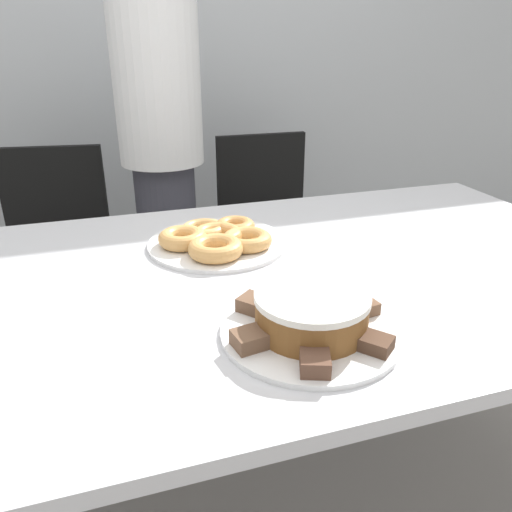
% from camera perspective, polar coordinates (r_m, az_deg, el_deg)
% --- Properties ---
extents(wall_back, '(8.00, 0.05, 2.60)m').
position_cam_1_polar(wall_back, '(2.57, -13.33, 24.17)').
color(wall_back, '#B2B7BC').
rests_on(wall_back, ground_plane).
extents(table, '(1.97, 1.00, 0.77)m').
position_cam_1_polar(table, '(1.14, -2.77, -5.66)').
color(table, silver).
rests_on(table, ground_plane).
extents(person_standing, '(0.31, 0.31, 1.66)m').
position_cam_1_polar(person_standing, '(1.94, -10.72, 12.22)').
color(person_standing, '#383842').
rests_on(person_standing, ground_plane).
extents(office_chair_left, '(0.50, 0.50, 0.88)m').
position_cam_1_polar(office_chair_left, '(2.09, -21.66, -1.82)').
color(office_chair_left, black).
rests_on(office_chair_left, ground_plane).
extents(office_chair_right, '(0.44, 0.44, 0.88)m').
position_cam_1_polar(office_chair_right, '(2.19, 1.70, 1.07)').
color(office_chair_right, black).
rests_on(office_chair_right, ground_plane).
extents(plate_cake, '(0.32, 0.32, 0.01)m').
position_cam_1_polar(plate_cake, '(0.90, 6.24, -8.52)').
color(plate_cake, white).
rests_on(plate_cake, table).
extents(plate_donuts, '(0.35, 0.35, 0.01)m').
position_cam_1_polar(plate_donuts, '(1.27, -4.38, 1.49)').
color(plate_donuts, white).
rests_on(plate_donuts, table).
extents(frosted_cake, '(0.20, 0.20, 0.07)m').
position_cam_1_polar(frosted_cake, '(0.88, 6.35, -6.29)').
color(frosted_cake, brown).
rests_on(frosted_cake, plate_cake).
extents(lamington_0, '(0.07, 0.07, 0.02)m').
position_cam_1_polar(lamington_0, '(0.86, 13.50, -9.69)').
color(lamington_0, '#513828').
rests_on(lamington_0, plate_cake).
extents(lamington_1, '(0.05, 0.05, 0.02)m').
position_cam_1_polar(lamington_1, '(0.96, 12.30, -5.78)').
color(lamington_1, brown).
rests_on(lamington_1, plate_cake).
extents(lamington_2, '(0.06, 0.07, 0.02)m').
position_cam_1_polar(lamington_2, '(1.00, 5.92, -4.07)').
color(lamington_2, brown).
rests_on(lamington_2, plate_cake).
extents(lamington_3, '(0.08, 0.08, 0.03)m').
position_cam_1_polar(lamington_3, '(0.94, -0.20, -5.54)').
color(lamington_3, brown).
rests_on(lamington_3, plate_cake).
extents(lamington_4, '(0.07, 0.06, 0.03)m').
position_cam_1_polar(lamington_4, '(0.84, -0.62, -9.47)').
color(lamington_4, brown).
rests_on(lamington_4, plate_cake).
extents(lamington_5, '(0.06, 0.07, 0.03)m').
position_cam_1_polar(lamington_5, '(0.79, 6.76, -11.96)').
color(lamington_5, brown).
rests_on(lamington_5, plate_cake).
extents(donut_0, '(0.13, 0.13, 0.03)m').
position_cam_1_polar(donut_0, '(1.26, -4.41, 2.42)').
color(donut_0, tan).
rests_on(donut_0, plate_donuts).
extents(donut_1, '(0.12, 0.12, 0.03)m').
position_cam_1_polar(donut_1, '(1.32, -5.99, 3.07)').
color(donut_1, '#E5AD66').
rests_on(donut_1, plate_donuts).
extents(donut_2, '(0.12, 0.12, 0.04)m').
position_cam_1_polar(donut_2, '(1.25, -8.40, 2.03)').
color(donut_2, tan).
rests_on(donut_2, plate_donuts).
extents(donut_3, '(0.13, 0.13, 0.04)m').
position_cam_1_polar(donut_3, '(1.18, -4.64, 0.89)').
color(donut_3, tan).
rests_on(donut_3, plate_donuts).
extents(donut_4, '(0.12, 0.12, 0.04)m').
position_cam_1_polar(donut_4, '(1.23, -1.05, 1.87)').
color(donut_4, tan).
rests_on(donut_4, plate_donuts).
extents(donut_5, '(0.10, 0.10, 0.03)m').
position_cam_1_polar(donut_5, '(1.32, -2.41, 3.42)').
color(donut_5, '#D18E4C').
rests_on(donut_5, plate_donuts).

